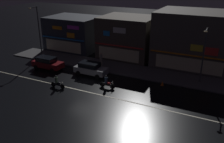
{
  "coord_description": "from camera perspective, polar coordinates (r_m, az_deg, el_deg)",
  "views": [
    {
      "loc": [
        14.21,
        -20.7,
        12.23
      ],
      "look_at": [
        2.05,
        4.04,
        1.2
      ],
      "focal_mm": 39.12,
      "sensor_mm": 36.0,
      "label": 1
    }
  ],
  "objects": [
    {
      "name": "motorcycle_following",
      "position": [
        28.74,
        -12.68,
        -2.56
      ],
      "size": [
        1.9,
        0.6,
        1.52
      ],
      "rotation": [
        0.0,
        0.0,
        3.03
      ],
      "color": "black",
      "rests_on": "ground"
    },
    {
      "name": "lane_divider_stripe",
      "position": [
        27.93,
        -7.47,
        -4.35
      ],
      "size": [
        31.5,
        0.16,
        0.01
      ],
      "primitive_type": "cube",
      "color": "beige",
      "rests_on": "ground"
    },
    {
      "name": "traffic_cone",
      "position": [
        29.35,
        11.69,
        -2.71
      ],
      "size": [
        0.36,
        0.36,
        0.55
      ],
      "primitive_type": "cone",
      "color": "orange",
      "rests_on": "ground"
    },
    {
      "name": "ground_plane",
      "position": [
        27.93,
        -7.47,
        -4.37
      ],
      "size": [
        140.0,
        140.0,
        0.0
      ],
      "primitive_type": "plane",
      "color": "black"
    },
    {
      "name": "storefront_center_block",
      "position": [
        38.36,
        3.69,
        8.07
      ],
      "size": [
        8.01,
        7.05,
        6.3
      ],
      "color": "#4C443A",
      "rests_on": "ground"
    },
    {
      "name": "sidewalk_far",
      "position": [
        34.36,
        -0.07,
        1.08
      ],
      "size": [
        33.15,
        4.38,
        0.14
      ],
      "primitive_type": "cube",
      "color": "#4C4C4F",
      "rests_on": "ground"
    },
    {
      "name": "storefront_left_block",
      "position": [
        43.05,
        -8.82,
        8.89
      ],
      "size": [
        8.55,
        6.87,
        5.59
      ],
      "color": "#2D333D",
      "rests_on": "ground"
    },
    {
      "name": "parked_car_near_kerb",
      "position": [
        31.69,
        -5.02,
        0.71
      ],
      "size": [
        4.3,
        1.98,
        1.67
      ],
      "color": "#9EA0A5",
      "rests_on": "ground"
    },
    {
      "name": "motorcycle_lead",
      "position": [
        27.99,
        -1.19,
        -2.68
      ],
      "size": [
        1.9,
        0.6,
        1.52
      ],
      "rotation": [
        0.0,
        0.0,
        -0.11
      ],
      "color": "black",
      "rests_on": "ground"
    },
    {
      "name": "storefront_right_block",
      "position": [
        36.37,
        18.86,
        7.25
      ],
      "size": [
        10.63,
        8.37,
        7.62
      ],
      "color": "#56514C",
      "rests_on": "ground"
    },
    {
      "name": "streetlamp_west",
      "position": [
        39.46,
        -16.94,
        9.76
      ],
      "size": [
        0.44,
        1.64,
        7.66
      ],
      "color": "#47494C",
      "rests_on": "sidewalk_far"
    },
    {
      "name": "pedestrian_on_sidewalk",
      "position": [
        34.25,
        -2.6,
        2.69
      ],
      "size": [
        0.37,
        0.37,
        1.91
      ],
      "rotation": [
        0.0,
        0.0,
        0.93
      ],
      "color": "gray",
      "rests_on": "sidewalk_far"
    },
    {
      "name": "parked_car_trailing",
      "position": [
        34.77,
        -14.85,
        1.98
      ],
      "size": [
        4.3,
        1.98,
        1.67
      ],
      "rotation": [
        0.0,
        0.0,
        3.14
      ],
      "color": "maroon",
      "rests_on": "ground"
    },
    {
      "name": "streetlamp_mid",
      "position": [
        29.73,
        20.66,
        4.42
      ],
      "size": [
        0.44,
        1.64,
        6.58
      ],
      "color": "#47494C",
      "rests_on": "sidewalk_far"
    }
  ]
}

